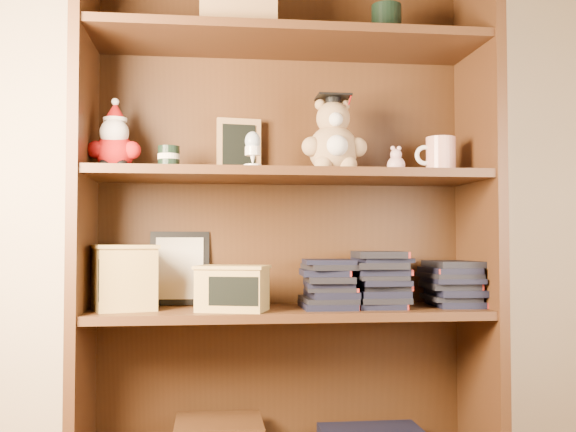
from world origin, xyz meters
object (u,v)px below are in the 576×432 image
(grad_teddy_bear, at_px, (334,142))
(teacher_mug, at_px, (440,156))
(bookcase, at_px, (285,230))
(treats_box, at_px, (124,277))

(grad_teddy_bear, height_order, teacher_mug, grad_teddy_bear)
(bookcase, distance_m, grad_teddy_bear, 0.30)
(grad_teddy_bear, distance_m, treats_box, 0.72)
(bookcase, bearing_deg, grad_teddy_bear, -22.71)
(grad_teddy_bear, relative_size, teacher_mug, 1.89)
(bookcase, distance_m, treats_box, 0.49)
(bookcase, xyz_separation_m, teacher_mug, (0.47, -0.05, 0.23))
(bookcase, distance_m, teacher_mug, 0.52)
(bookcase, xyz_separation_m, treats_box, (-0.47, -0.05, -0.13))
(grad_teddy_bear, bearing_deg, teacher_mug, 1.25)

